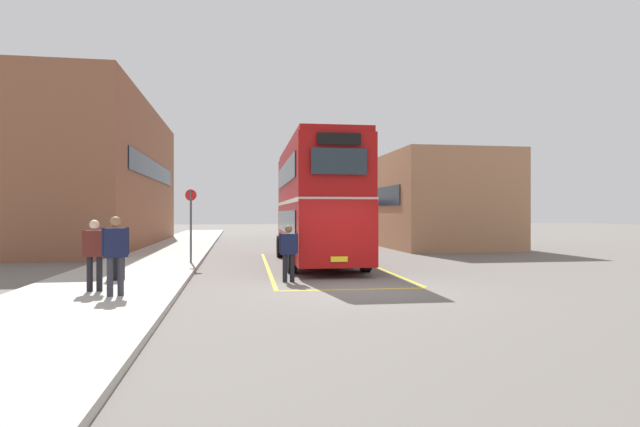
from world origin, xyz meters
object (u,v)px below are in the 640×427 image
at_px(single_deck_bus, 325,218).
at_px(pedestrian_waiting_near, 95,250).
at_px(bus_stop_sign, 191,219).
at_px(litter_bin, 116,264).
at_px(double_decker_bus, 317,201).
at_px(pedestrian_boarding, 289,249).
at_px(pedestrian_waiting_far, 115,249).

xyz_separation_m(single_deck_bus, pedestrian_waiting_near, (-10.36, -27.45, -0.50)).
relative_size(single_deck_bus, bus_stop_sign, 3.49).
bearing_deg(litter_bin, single_deck_bus, 67.70).
height_order(double_decker_bus, bus_stop_sign, double_decker_bus).
relative_size(pedestrian_boarding, pedestrian_waiting_far, 0.92).
bearing_deg(bus_stop_sign, litter_bin, -108.68).
xyz_separation_m(single_deck_bus, litter_bin, (-10.36, -25.25, -1.06)).
bearing_deg(litter_bin, double_decker_bus, 37.78).
relative_size(pedestrian_boarding, bus_stop_sign, 0.60).
bearing_deg(pedestrian_waiting_near, single_deck_bus, 69.31).
distance_m(pedestrian_waiting_near, bus_stop_sign, 7.32).
height_order(pedestrian_boarding, pedestrian_waiting_far, pedestrian_waiting_far).
xyz_separation_m(pedestrian_waiting_far, bus_stop_sign, (1.00, 7.91, 0.61)).
relative_size(pedestrian_waiting_near, litter_bin, 1.96).
distance_m(pedestrian_waiting_near, pedestrian_waiting_far, 1.05).
height_order(double_decker_bus, pedestrian_boarding, double_decker_bus).
xyz_separation_m(double_decker_bus, single_deck_bus, (3.81, 20.17, -0.87)).
bearing_deg(pedestrian_boarding, litter_bin, 177.26).
distance_m(pedestrian_waiting_far, litter_bin, 3.15).
bearing_deg(litter_bin, bus_stop_sign, 71.32).
bearing_deg(bus_stop_sign, pedestrian_waiting_far, -97.23).
height_order(pedestrian_waiting_far, bus_stop_sign, bus_stop_sign).
relative_size(double_decker_bus, litter_bin, 11.69).
relative_size(pedestrian_waiting_near, pedestrian_waiting_far, 0.95).
bearing_deg(pedestrian_waiting_far, litter_bin, 102.20).
distance_m(single_deck_bus, pedestrian_waiting_near, 29.35).
bearing_deg(pedestrian_waiting_far, pedestrian_boarding, 33.30).
bearing_deg(double_decker_bus, bus_stop_sign, -177.84).
relative_size(pedestrian_boarding, litter_bin, 1.90).
distance_m(pedestrian_waiting_far, bus_stop_sign, 8.00).
relative_size(single_deck_bus, litter_bin, 11.12).
height_order(double_decker_bus, pedestrian_waiting_near, double_decker_bus).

